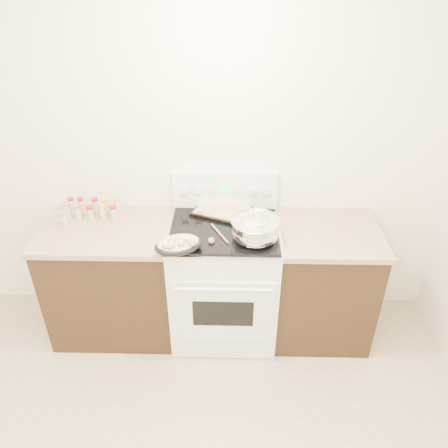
{
  "coord_description": "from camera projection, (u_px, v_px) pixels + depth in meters",
  "views": [
    {
      "loc": [
        0.41,
        -1.13,
        2.57
      ],
      "look_at": [
        0.35,
        1.37,
        1.0
      ],
      "focal_mm": 35.0,
      "sensor_mm": 36.0,
      "label": 1
    }
  ],
  "objects": [
    {
      "name": "kitchen_range",
      "position": [
        224.0,
        278.0,
        3.27
      ],
      "size": [
        0.78,
        0.73,
        1.22
      ],
      "color": "white",
      "rests_on": "ground"
    },
    {
      "name": "counter_left",
      "position": [
        115.0,
        279.0,
        3.3
      ],
      "size": [
        0.93,
        0.67,
        0.92
      ],
      "color": "black",
      "rests_on": "ground"
    },
    {
      "name": "blue_ladle",
      "position": [
        265.0,
        229.0,
        2.94
      ],
      "size": [
        0.15,
        0.28,
        0.11
      ],
      "color": "#86B8C8",
      "rests_on": "kitchen_range"
    },
    {
      "name": "room_shell",
      "position": [
        107.0,
        263.0,
        1.42
      ],
      "size": [
        4.1,
        3.6,
        2.75
      ],
      "color": "white",
      "rests_on": "ground"
    },
    {
      "name": "roasting_pan",
      "position": [
        178.0,
        244.0,
        2.76
      ],
      "size": [
        0.36,
        0.31,
        0.11
      ],
      "color": "black",
      "rests_on": "kitchen_range"
    },
    {
      "name": "wooden_spoon",
      "position": [
        214.0,
        238.0,
        2.89
      ],
      "size": [
        0.14,
        0.23,
        0.04
      ],
      "color": "#B07850",
      "rests_on": "kitchen_range"
    },
    {
      "name": "counter_right",
      "position": [
        321.0,
        282.0,
        3.27
      ],
      "size": [
        0.73,
        0.67,
        0.92
      ],
      "color": "black",
      "rests_on": "ground"
    },
    {
      "name": "mixing_bowl",
      "position": [
        255.0,
        229.0,
        2.86
      ],
      "size": [
        0.39,
        0.39,
        0.19
      ],
      "color": "silver",
      "rests_on": "kitchen_range"
    },
    {
      "name": "baking_sheet",
      "position": [
        222.0,
        210.0,
        3.18
      ],
      "size": [
        0.48,
        0.41,
        0.06
      ],
      "color": "black",
      "rests_on": "kitchen_range"
    },
    {
      "name": "spice_jars",
      "position": [
        90.0,
        210.0,
        3.15
      ],
      "size": [
        0.39,
        0.23,
        0.13
      ],
      "color": "#BFB28C",
      "rests_on": "counter_left"
    }
  ]
}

